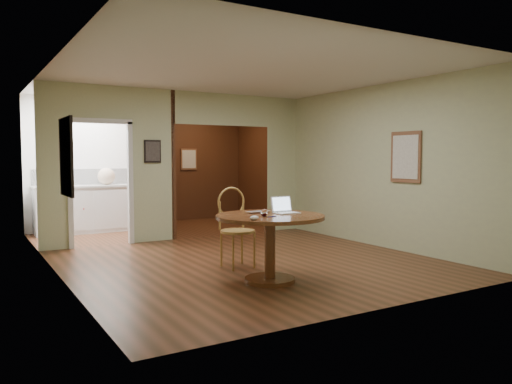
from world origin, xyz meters
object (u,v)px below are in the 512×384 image
open_laptop (284,208)px  closed_laptop (261,212)px  dining_table (270,232)px  chair (235,223)px

open_laptop → closed_laptop: open_laptop is taller
dining_table → open_laptop: open_laptop is taller
chair → closed_laptop: size_ratio=3.47×
chair → closed_laptop: bearing=-95.4°
chair → open_laptop: 0.96m
dining_table → closed_laptop: closed_laptop is taller
dining_table → chair: size_ratio=1.19×
dining_table → chair: chair is taller
chair → open_laptop: (0.20, -0.90, 0.26)m
dining_table → closed_laptop: bearing=89.0°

